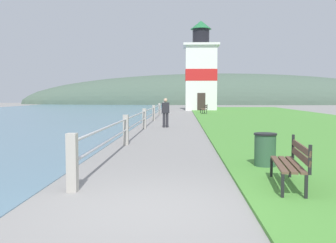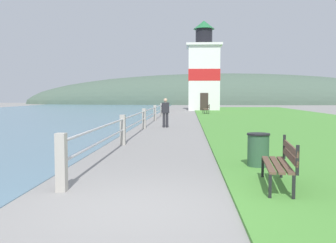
{
  "view_description": "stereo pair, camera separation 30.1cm",
  "coord_description": "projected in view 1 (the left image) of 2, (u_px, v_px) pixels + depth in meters",
  "views": [
    {
      "loc": [
        0.52,
        -5.57,
        1.74
      ],
      "look_at": [
        -0.28,
        14.87,
        0.3
      ],
      "focal_mm": 40.0,
      "sensor_mm": 36.0,
      "label": 1
    },
    {
      "loc": [
        0.82,
        -5.55,
        1.74
      ],
      "look_at": [
        -0.28,
        14.87,
        0.3
      ],
      "focal_mm": 40.0,
      "sensor_mm": 36.0,
      "label": 2
    }
  ],
  "objects": [
    {
      "name": "ground_plane",
      "position": [
        148.0,
        209.0,
        5.69
      ],
      "size": [
        160.0,
        160.0,
        0.0
      ],
      "primitive_type": "plane",
      "color": "gray"
    },
    {
      "name": "park_bench_midway",
      "position": [
        205.0,
        108.0,
        34.64
      ],
      "size": [
        0.56,
        1.83,
        0.94
      ],
      "rotation": [
        0.0,
        0.0,
        3.19
      ],
      "color": "brown",
      "rests_on": "ground_plane"
    },
    {
      "name": "grass_verge",
      "position": [
        290.0,
        121.0,
        24.6
      ],
      "size": [
        12.0,
        57.8,
        0.06
      ],
      "color": "#4C8E38",
      "rests_on": "ground_plane"
    },
    {
      "name": "distant_hillside",
      "position": [
        221.0,
        104.0,
        73.69
      ],
      "size": [
        80.0,
        16.0,
        12.0
      ],
      "color": "#475B4C",
      "rests_on": "ground_plane"
    },
    {
      "name": "park_bench_near",
      "position": [
        292.0,
        161.0,
        6.86
      ],
      "size": [
        0.67,
        1.7,
        0.94
      ],
      "rotation": [
        0.0,
        0.0,
        3.02
      ],
      "color": "brown",
      "rests_on": "ground_plane"
    },
    {
      "name": "seawall_railing",
      "position": [
        150.0,
        114.0,
        22.52
      ],
      "size": [
        0.18,
        31.93,
        1.06
      ],
      "color": "#A8A399",
      "rests_on": "ground_plane"
    },
    {
      "name": "lighthouse",
      "position": [
        201.0,
        73.0,
        43.25
      ],
      "size": [
        4.02,
        4.02,
        10.27
      ],
      "color": "white",
      "rests_on": "ground_plane"
    },
    {
      "name": "trash_bin",
      "position": [
        265.0,
        151.0,
        8.88
      ],
      "size": [
        0.54,
        0.54,
        0.84
      ],
      "color": "#2D5138",
      "rests_on": "ground_plane"
    },
    {
      "name": "person_strolling",
      "position": [
        166.0,
        112.0,
        20.15
      ],
      "size": [
        0.42,
        0.28,
        1.58
      ],
      "rotation": [
        0.0,
        0.0,
        1.78
      ],
      "color": "#28282D",
      "rests_on": "ground_plane"
    }
  ]
}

